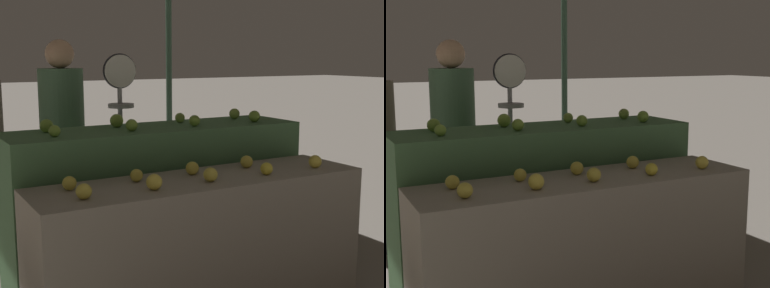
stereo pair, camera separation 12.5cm
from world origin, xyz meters
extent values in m
cylinder|color=#33513D|center=(1.36, 3.02, 1.18)|extent=(0.07, 0.07, 2.37)
cube|color=gray|center=(0.00, 0.00, 0.43)|extent=(2.03, 0.55, 0.86)
cube|color=#4C7A4C|center=(0.00, 0.60, 0.55)|extent=(2.03, 0.55, 1.09)
sphere|color=gold|center=(-0.76, -0.10, 0.90)|extent=(0.08, 0.08, 0.08)
sphere|color=yellow|center=(-0.37, -0.11, 0.90)|extent=(0.09, 0.09, 0.09)
sphere|color=gold|center=(-0.01, -0.10, 0.90)|extent=(0.08, 0.08, 0.08)
sphere|color=gold|center=(0.37, -0.12, 0.90)|extent=(0.08, 0.08, 0.08)
sphere|color=yellow|center=(0.76, -0.12, 0.90)|extent=(0.08, 0.08, 0.08)
sphere|color=gold|center=(-0.76, 0.11, 0.90)|extent=(0.08, 0.08, 0.08)
sphere|color=gold|center=(-0.37, 0.11, 0.90)|extent=(0.07, 0.07, 0.07)
sphere|color=gold|center=(-0.01, 0.11, 0.90)|extent=(0.08, 0.08, 0.08)
sphere|color=gold|center=(0.39, 0.10, 0.90)|extent=(0.08, 0.08, 0.08)
sphere|color=#84AD3D|center=(-0.72, 0.50, 1.13)|extent=(0.07, 0.07, 0.07)
sphere|color=#84AD3D|center=(-0.23, 0.49, 1.13)|extent=(0.08, 0.08, 0.08)
sphere|color=#7AA338|center=(0.23, 0.50, 1.13)|extent=(0.08, 0.08, 0.08)
sphere|color=#7AA338|center=(0.73, 0.49, 1.13)|extent=(0.08, 0.08, 0.08)
sphere|color=#7AA338|center=(-0.71, 0.70, 1.13)|extent=(0.08, 0.08, 0.08)
sphere|color=#84AD3D|center=(-0.24, 0.71, 1.14)|extent=(0.09, 0.09, 0.09)
sphere|color=#8EB247|center=(0.24, 0.71, 1.13)|extent=(0.07, 0.07, 0.07)
sphere|color=#8EB247|center=(0.71, 0.71, 1.13)|extent=(0.08, 0.08, 0.08)
cylinder|color=#99999E|center=(0.00, 1.24, 0.74)|extent=(0.04, 0.04, 1.47)
cylinder|color=black|center=(0.00, 1.23, 1.45)|extent=(0.27, 0.01, 0.27)
cylinder|color=silver|center=(0.00, 1.22, 1.45)|extent=(0.25, 0.02, 0.25)
cylinder|color=#99999E|center=(0.00, 1.22, 1.26)|extent=(0.01, 0.01, 0.14)
cylinder|color=#99999E|center=(0.00, 1.22, 1.19)|extent=(0.20, 0.20, 0.03)
cube|color=#2D2D38|center=(-0.38, 1.51, 0.39)|extent=(0.29, 0.21, 0.79)
cylinder|color=#476B4C|center=(-0.38, 1.51, 1.13)|extent=(0.42, 0.42, 0.68)
sphere|color=tan|center=(-0.38, 1.51, 1.58)|extent=(0.22, 0.22, 0.22)
camera|label=1|loc=(-1.58, -2.60, 1.57)|focal=50.00mm
camera|label=2|loc=(-1.47, -2.66, 1.57)|focal=50.00mm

